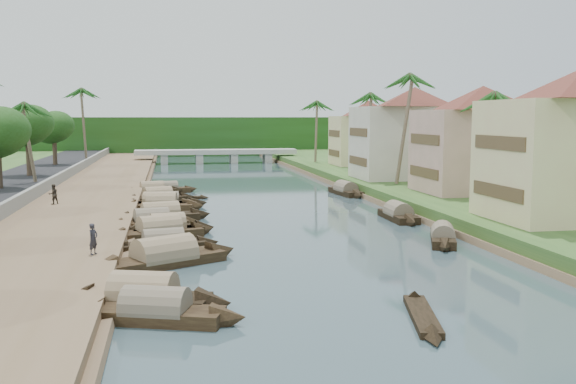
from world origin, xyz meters
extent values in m
plane|color=#34484E|center=(0.00, 0.00, 0.00)|extent=(220.00, 220.00, 0.00)
cube|color=brown|center=(-16.00, 20.00, 0.40)|extent=(10.00, 180.00, 0.80)
cube|color=#2C4F1F|center=(19.00, 20.00, 0.60)|extent=(16.00, 180.00, 1.20)
cube|color=gray|center=(-20.20, 20.00, 1.35)|extent=(0.40, 180.00, 1.10)
cube|color=#1B3C10|center=(0.00, 95.00, 4.00)|extent=(120.00, 4.00, 8.00)
cube|color=#1B3C10|center=(0.00, 100.00, 4.00)|extent=(120.00, 4.00, 8.00)
cube|color=#1B3C10|center=(0.00, 105.00, 4.00)|extent=(120.00, 4.00, 8.00)
cube|color=#9E9F95|center=(0.00, 72.00, 2.00)|extent=(28.00, 4.00, 0.80)
cube|color=#9E9F95|center=(-9.00, 72.00, 0.90)|extent=(1.20, 3.50, 1.80)
cube|color=#9E9F95|center=(-3.00, 72.00, 0.90)|extent=(1.20, 3.50, 1.80)
cube|color=#9E9F95|center=(3.00, 72.00, 0.90)|extent=(1.20, 3.50, 1.80)
cube|color=#9E9F95|center=(9.00, 72.00, 0.90)|extent=(1.20, 3.50, 1.80)
cube|color=brown|center=(12.95, -2.00, 3.20)|extent=(0.10, 6.40, 0.90)
cube|color=brown|center=(12.95, -2.00, 6.40)|extent=(0.10, 6.40, 0.90)
cube|color=#CF9C92|center=(20.00, 14.00, 4.95)|extent=(11.00, 8.00, 7.50)
pyramid|color=brown|center=(20.00, 14.00, 9.80)|extent=(14.11, 14.11, 2.20)
cube|color=brown|center=(14.45, 14.00, 3.08)|extent=(0.10, 6.40, 0.90)
cube|color=brown|center=(14.45, 14.00, 6.08)|extent=(0.10, 6.40, 0.90)
cube|color=beige|center=(19.00, 28.00, 5.20)|extent=(13.00, 8.00, 8.00)
pyramid|color=brown|center=(19.00, 28.00, 10.30)|extent=(15.59, 15.59, 2.20)
cube|color=brown|center=(12.45, 28.00, 3.20)|extent=(0.10, 6.40, 0.90)
cube|color=brown|center=(12.45, 28.00, 6.40)|extent=(0.10, 6.40, 0.90)
cube|color=beige|center=(20.00, 48.00, 4.70)|extent=(10.00, 7.00, 7.00)
pyramid|color=brown|center=(20.00, 48.00, 9.30)|extent=(12.62, 12.62, 2.20)
cube|color=brown|center=(14.95, 48.00, 2.95)|extent=(0.10, 5.60, 0.90)
cube|color=brown|center=(14.95, 48.00, 5.75)|extent=(0.10, 5.60, 0.90)
cube|color=black|center=(-8.94, -15.52, 0.20)|extent=(5.63, 3.35, 0.70)
cone|color=black|center=(-6.11, -16.50, 0.28)|extent=(1.95, 1.93, 1.68)
cone|color=black|center=(-11.76, -14.54, 0.28)|extent=(1.95, 1.93, 1.68)
cylinder|color=#6D6051|center=(-8.94, -15.52, 0.58)|extent=(4.45, 2.99, 1.74)
cube|color=black|center=(-9.48, -13.55, 0.20)|extent=(5.93, 3.60, 0.70)
cone|color=black|center=(-6.52, -14.50, 0.28)|extent=(2.10, 2.21, 1.97)
cone|color=black|center=(-12.43, -12.61, 0.28)|extent=(2.10, 2.21, 1.97)
cylinder|color=#998161|center=(-9.48, -13.55, 0.58)|extent=(4.70, 3.27, 2.07)
cube|color=black|center=(-8.65, -5.77, 0.20)|extent=(6.92, 5.05, 0.70)
cone|color=black|center=(-5.36, -3.99, 0.28)|extent=(2.60, 2.58, 2.11)
cone|color=black|center=(-11.94, -7.55, 0.28)|extent=(2.60, 2.58, 2.11)
cylinder|color=#998161|center=(-8.65, -5.77, 0.58)|extent=(5.56, 4.37, 2.18)
cube|color=black|center=(-8.72, -1.84, 0.20)|extent=(5.24, 2.43, 0.70)
cone|color=black|center=(-5.96, -1.37, 0.28)|extent=(1.67, 1.67, 1.61)
cone|color=black|center=(-11.49, -2.31, 0.28)|extent=(1.67, 1.67, 1.61)
cylinder|color=#6D6051|center=(-8.72, -1.84, 0.58)|extent=(4.08, 2.29, 1.67)
cube|color=black|center=(-9.01, 2.48, 0.20)|extent=(6.01, 3.72, 0.70)
cone|color=black|center=(-6.04, 3.53, 0.28)|extent=(2.14, 2.19, 1.92)
cone|color=black|center=(-11.99, 1.42, 0.28)|extent=(2.14, 2.19, 1.92)
cylinder|color=#998161|center=(-9.01, 2.48, 0.58)|extent=(4.77, 3.34, 2.01)
cube|color=black|center=(-8.45, 3.63, 0.20)|extent=(5.06, 2.66, 0.70)
cone|color=black|center=(-5.82, 4.09, 0.28)|extent=(1.69, 1.89, 1.82)
cone|color=black|center=(-11.09, 3.17, 0.28)|extent=(1.69, 1.89, 1.82)
cylinder|color=#998161|center=(-8.45, 3.63, 0.58)|extent=(3.95, 2.53, 1.93)
cube|color=black|center=(-9.61, 6.46, 0.20)|extent=(5.35, 2.84, 0.70)
cone|color=black|center=(-6.84, 7.05, 0.28)|extent=(1.79, 1.91, 1.80)
cone|color=black|center=(-12.37, 5.88, 0.28)|extent=(1.79, 1.91, 1.80)
cylinder|color=#6D6051|center=(-9.61, 6.46, 0.58)|extent=(4.19, 2.66, 1.90)
cube|color=black|center=(-9.01, 9.71, 0.20)|extent=(6.16, 3.06, 0.70)
cone|color=black|center=(-5.81, 10.40, 0.28)|extent=(2.01, 1.99, 1.86)
cone|color=black|center=(-12.21, 9.02, 0.28)|extent=(2.01, 1.99, 1.86)
cylinder|color=#998161|center=(-9.01, 9.71, 0.58)|extent=(4.81, 2.84, 1.93)
cube|color=black|center=(-8.97, 15.69, 0.20)|extent=(5.53, 2.49, 0.70)
cone|color=black|center=(-6.00, 15.41, 0.28)|extent=(1.74, 1.94, 1.97)
cone|color=black|center=(-11.94, 15.96, 0.28)|extent=(1.74, 1.94, 1.97)
cylinder|color=#998161|center=(-8.97, 15.69, 0.58)|extent=(4.28, 2.45, 2.08)
cube|color=black|center=(-8.88, 17.11, 0.20)|extent=(5.89, 1.96, 0.70)
cone|color=black|center=(-5.64, 17.23, 0.28)|extent=(1.72, 1.63, 1.75)
cone|color=black|center=(-12.11, 16.98, 0.28)|extent=(1.72, 1.63, 1.75)
cylinder|color=#6D6051|center=(-8.88, 17.11, 0.58)|extent=(4.52, 1.98, 1.80)
cube|color=black|center=(-9.30, 17.12, 0.20)|extent=(5.47, 2.61, 0.70)
cone|color=black|center=(-6.43, 16.61, 0.28)|extent=(1.76, 1.79, 1.72)
cone|color=black|center=(-12.18, 17.63, 0.28)|extent=(1.76, 1.79, 1.72)
cylinder|color=#998161|center=(-9.30, 17.12, 0.58)|extent=(4.27, 2.47, 1.79)
cube|color=black|center=(-9.36, 20.94, 0.20)|extent=(5.61, 3.28, 0.70)
cone|color=black|center=(-6.54, 21.80, 0.28)|extent=(1.95, 2.02, 1.81)
cone|color=black|center=(-12.18, 20.09, 0.28)|extent=(1.95, 2.02, 1.81)
cylinder|color=#998161|center=(-9.36, 20.94, 0.58)|extent=(4.43, 2.99, 1.89)
cube|color=black|center=(-8.65, 28.34, 0.20)|extent=(5.30, 2.65, 0.70)
cone|color=black|center=(-5.91, 29.05, 0.28)|extent=(1.72, 1.60, 1.44)
cone|color=black|center=(-11.40, 27.63, 0.28)|extent=(1.72, 1.60, 1.44)
cylinder|color=#6D6051|center=(-8.65, 28.34, 0.58)|extent=(4.15, 2.41, 1.48)
cube|color=black|center=(-10.06, 27.49, 0.20)|extent=(5.20, 2.57, 0.70)
cone|color=black|center=(-7.35, 28.03, 0.28)|extent=(1.69, 1.71, 1.61)
cone|color=black|center=(-12.77, 26.94, 0.28)|extent=(1.69, 1.71, 1.61)
cylinder|color=#998161|center=(-10.06, 27.49, 0.58)|extent=(4.06, 2.40, 1.68)
cube|color=black|center=(8.99, -2.55, 0.20)|extent=(3.25, 5.29, 0.70)
cone|color=black|center=(10.04, 0.09, 0.28)|extent=(1.75, 1.83, 1.47)
cone|color=black|center=(7.93, -5.19, 0.28)|extent=(1.75, 1.83, 1.47)
cylinder|color=#6D6051|center=(8.99, -2.55, 0.58)|extent=(2.85, 4.19, 1.51)
cube|color=black|center=(9.44, 6.83, 0.20)|extent=(1.78, 5.39, 0.70)
cone|color=black|center=(9.48, 9.82, 0.28)|extent=(1.55, 1.56, 1.71)
cone|color=black|center=(9.40, 3.85, 0.28)|extent=(1.55, 1.56, 1.71)
cylinder|color=#6D6051|center=(9.44, 6.83, 0.58)|extent=(1.83, 4.12, 1.77)
cube|color=black|center=(9.85, 23.55, 0.20)|extent=(2.39, 6.15, 0.70)
cone|color=black|center=(9.48, 26.86, 0.28)|extent=(1.73, 1.86, 1.74)
cone|color=black|center=(10.23, 20.24, 0.28)|extent=(1.73, 1.86, 1.74)
cylinder|color=#6D6051|center=(9.85, 23.55, 0.58)|extent=(2.29, 4.75, 1.78)
cube|color=black|center=(1.60, -17.10, 0.10)|extent=(2.08, 5.10, 0.35)
cone|color=black|center=(2.27, -14.35, 0.10)|extent=(1.18, 1.44, 0.91)
cone|color=black|center=(0.93, -19.84, 0.10)|extent=(1.18, 1.44, 0.91)
cube|color=black|center=(-9.39, -3.95, 0.10)|extent=(3.80, 1.26, 0.35)
cone|color=black|center=(-7.31, -3.70, 0.10)|extent=(1.02, 0.93, 0.83)
cone|color=black|center=(-11.47, -4.20, 0.10)|extent=(1.02, 0.93, 0.83)
cube|color=black|center=(-6.76, 22.96, 0.10)|extent=(3.47, 0.83, 0.35)
cone|color=black|center=(-4.83, 22.88, 0.10)|extent=(0.89, 0.72, 0.69)
cone|color=black|center=(-8.69, 23.04, 0.10)|extent=(0.89, 0.72, 0.69)
cylinder|color=brown|center=(16.00, 4.73, 5.52)|extent=(0.69, 0.36, 8.66)
sphere|color=#1F531B|center=(16.00, 4.73, 9.68)|extent=(3.20, 3.20, 3.20)
cylinder|color=brown|center=(15.00, 21.62, 6.79)|extent=(1.87, 0.36, 11.13)
sphere|color=#1F531B|center=(15.00, 21.62, 12.16)|extent=(3.20, 3.20, 3.20)
cylinder|color=brown|center=(16.00, 36.32, 6.08)|extent=(1.20, 0.36, 9.76)
sphere|color=#1F531B|center=(16.00, 36.32, 10.77)|extent=(3.20, 3.20, 3.20)
cylinder|color=brown|center=(-22.00, 28.54, 5.41)|extent=(1.33, 0.36, 8.00)
sphere|color=#1F531B|center=(-22.00, 28.54, 9.25)|extent=(3.20, 3.20, 3.20)
cylinder|color=brown|center=(14.00, 55.44, 5.80)|extent=(0.60, 0.36, 9.21)
sphere|color=#1F531B|center=(14.00, 55.44, 10.22)|extent=(3.20, 3.20, 3.20)
cylinder|color=brown|center=(-20.50, 59.31, 6.82)|extent=(0.80, 0.36, 10.85)
sphere|color=#1F531B|center=(-20.50, 59.31, 12.03)|extent=(3.20, 3.20, 3.20)
cylinder|color=#49372A|center=(-24.00, 36.66, 3.31)|extent=(0.60, 0.60, 3.91)
ellipsoid|color=#1B3C10|center=(-24.00, 36.66, 7.05)|extent=(5.23, 5.23, 4.30)
cylinder|color=#49372A|center=(-24.00, 53.90, 3.15)|extent=(0.60, 0.60, 3.59)
ellipsoid|color=#1B3C10|center=(-24.00, 53.90, 6.58)|extent=(5.02, 5.02, 4.13)
cylinder|color=#49372A|center=(24.00, 29.45, 2.80)|extent=(0.60, 0.60, 3.27)
ellipsoid|color=#1B3C10|center=(24.00, 29.45, 5.93)|extent=(4.30, 4.30, 3.53)
imported|color=#25242B|center=(-12.33, -5.84, 1.63)|extent=(0.66, 0.73, 1.67)
imported|color=#2B251E|center=(-17.87, 15.34, 1.64)|extent=(1.03, 0.98, 1.68)
camera|label=1|loc=(-8.31, -40.70, 8.09)|focal=40.00mm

